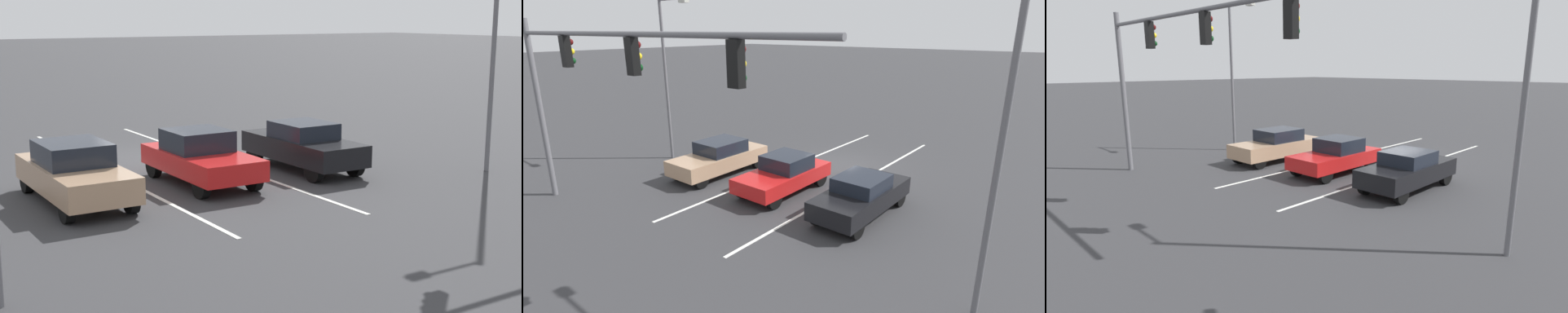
# 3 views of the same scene
# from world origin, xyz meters

# --- Properties ---
(ground_plane) EXTENTS (240.00, 240.00, 0.00)m
(ground_plane) POSITION_xyz_m (0.00, 0.00, 0.00)
(ground_plane) COLOR #333335
(lane_stripe_left_divider) EXTENTS (0.12, 15.14, 0.01)m
(lane_stripe_left_divider) POSITION_xyz_m (-1.75, 1.57, 0.01)
(lane_stripe_left_divider) COLOR silver
(lane_stripe_left_divider) RESTS_ON ground_plane
(lane_stripe_center_divider) EXTENTS (0.12, 15.14, 0.01)m
(lane_stripe_center_divider) POSITION_xyz_m (1.75, 1.57, 0.01)
(lane_stripe_center_divider) COLOR silver
(lane_stripe_center_divider) RESTS_ON ground_plane
(car_black_leftlane_front) EXTENTS (1.71, 4.32, 1.44)m
(car_black_leftlane_front) POSITION_xyz_m (-3.36, 4.21, 0.75)
(car_black_leftlane_front) COLOR black
(car_black_leftlane_front) RESTS_ON ground_plane
(car_red_midlane_front) EXTENTS (1.81, 4.13, 1.48)m
(car_red_midlane_front) POSITION_xyz_m (0.08, 4.20, 0.75)
(car_red_midlane_front) COLOR red
(car_red_midlane_front) RESTS_ON ground_plane
(car_tan_rightlane_front) EXTENTS (1.79, 4.51, 1.51)m
(car_tan_rightlane_front) POSITION_xyz_m (3.66, 4.37, 0.76)
(car_tan_rightlane_front) COLOR tan
(car_tan_rightlane_front) RESTS_ON ground_plane
(traffic_signal_gantry) EXTENTS (12.90, 0.37, 6.57)m
(traffic_signal_gantry) POSITION_xyz_m (2.49, 10.12, 4.95)
(traffic_signal_gantry) COLOR slate
(traffic_signal_gantry) RESTS_ON ground_plane
(street_lamp_right_shoulder) EXTENTS (2.02, 0.24, 7.60)m
(street_lamp_right_shoulder) POSITION_xyz_m (6.98, 4.33, 4.42)
(street_lamp_right_shoulder) COLOR slate
(street_lamp_right_shoulder) RESTS_ON ground_plane
(street_lamp_left_shoulder) EXTENTS (1.90, 0.24, 8.45)m
(street_lamp_left_shoulder) POSITION_xyz_m (-7.73, 7.26, 4.84)
(street_lamp_left_shoulder) COLOR slate
(street_lamp_left_shoulder) RESTS_ON ground_plane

